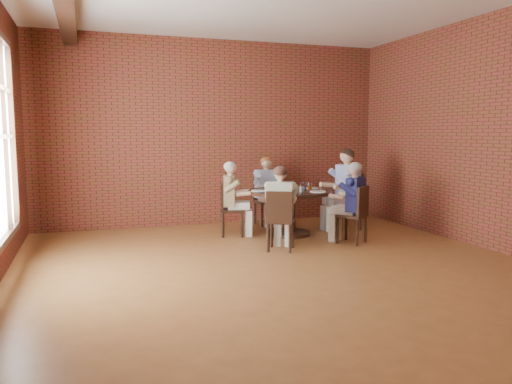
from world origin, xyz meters
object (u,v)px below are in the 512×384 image
object	(u,v)px
diner_e	(352,203)
diner_c	(232,199)
chair_c	(228,207)
chair_d	(280,218)
diner_a	(344,190)
diner_b	(267,191)
smartphone	(322,190)
chair_b	(265,198)
chair_a	(349,199)
chair_e	(356,212)
diner_d	(281,208)
dining_table	(290,204)

from	to	relation	value
diner_e	diner_c	bearing A→B (deg)	-72.83
chair_c	chair_d	size ratio (longest dim) A/B	1.00
diner_a	diner_b	bearing A→B (deg)	-133.91
smartphone	chair_b	bearing A→B (deg)	107.51
chair_a	chair_e	distance (m)	1.20
diner_e	smartphone	size ratio (longest dim) A/B	8.37
diner_a	diner_d	world-z (taller)	diner_a
diner_b	diner_e	xyz separation A→B (m)	(0.72, -1.86, -0.00)
chair_e	smartphone	distance (m)	0.81
diner_d	smartphone	bearing A→B (deg)	-114.01
chair_b	chair_e	size ratio (longest dim) A/B	1.00
diner_a	chair_d	xyz separation A→B (m)	(-1.68, -1.18, -0.23)
chair_c	smartphone	distance (m)	1.58
chair_c	chair_d	distance (m)	1.37
diner_b	chair_e	bearing A→B (deg)	-71.35
diner_a	diner_c	size ratio (longest dim) A/B	1.15
diner_d	diner_e	bearing A→B (deg)	-146.27
chair_e	diner_e	world-z (taller)	diner_e
diner_b	diner_c	xyz separation A→B (m)	(-0.87, -0.73, -0.01)
chair_a	diner_c	world-z (taller)	diner_c
diner_c	chair_e	size ratio (longest dim) A/B	1.38
chair_b	diner_e	world-z (taller)	diner_e
chair_c	smartphone	xyz separation A→B (m)	(1.48, -0.48, 0.27)
chair_e	smartphone	bearing A→B (deg)	-110.40
diner_e	smartphone	distance (m)	0.71
chair_c	diner_e	size ratio (longest dim) A/B	0.70
chair_b	diner_b	world-z (taller)	diner_b
chair_b	chair_c	bearing A→B (deg)	-142.92
dining_table	smartphone	world-z (taller)	smartphone
dining_table	diner_c	size ratio (longest dim) A/B	1.13
chair_d	chair_e	world-z (taller)	chair_e
diner_c	chair_a	bearing A→B (deg)	-76.78
diner_c	diner_e	bearing A→B (deg)	-109.87
chair_b	chair_c	xyz separation A→B (m)	(-0.93, -0.79, -0.01)
chair_d	diner_a	bearing A→B (deg)	-115.41
chair_a	diner_a	distance (m)	0.20
chair_e	diner_a	bearing A→B (deg)	-146.86
diner_e	smartphone	xyz separation A→B (m)	(-0.18, 0.68, 0.13)
diner_a	chair_c	world-z (taller)	diner_a
diner_d	smartphone	xyz separation A→B (m)	(1.03, 0.77, 0.14)
chair_a	diner_d	bearing A→B (deg)	-64.89
chair_b	diner_c	xyz separation A→B (m)	(-0.86, -0.80, 0.12)
chair_a	diner_c	xyz separation A→B (m)	(-2.11, 0.09, 0.09)
diner_e	dining_table	bearing A→B (deg)	-90.00
chair_a	diner_a	bearing A→B (deg)	-90.00
chair_b	diner_d	size ratio (longest dim) A/B	0.73
diner_b	diner_d	bearing A→B (deg)	-107.19
chair_a	diner_b	distance (m)	1.49
chair_c	chair_e	world-z (taller)	chair_e
chair_b	chair_e	xyz separation A→B (m)	(0.77, -1.99, -0.00)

